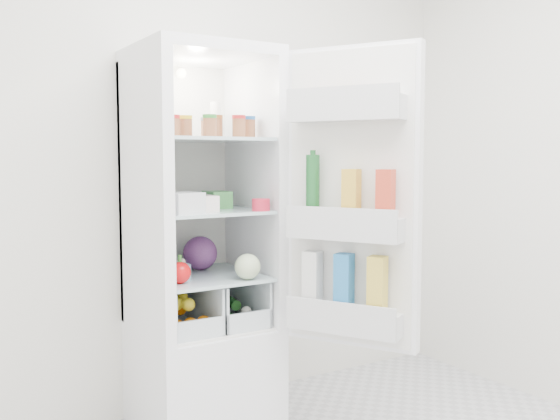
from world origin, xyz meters
TOP-DOWN VIEW (x-y plane):
  - room_walls at (0.00, 0.00)m, footprint 3.02×3.02m
  - refrigerator at (-0.20, 1.25)m, footprint 0.60×0.60m
  - shelf_low at (-0.20, 1.19)m, footprint 0.49×0.53m
  - shelf_mid at (-0.20, 1.19)m, footprint 0.49×0.53m
  - shelf_top at (-0.20, 1.19)m, footprint 0.49×0.53m
  - crisper_left at (-0.32, 1.19)m, footprint 0.23×0.46m
  - crisper_right at (-0.08, 1.19)m, footprint 0.23×0.46m
  - condiment_jars at (-0.21, 1.13)m, footprint 0.46×0.34m
  - squeeze_bottle at (-0.07, 1.32)m, footprint 0.07×0.07m
  - tub_white at (-0.37, 1.02)m, footprint 0.17×0.17m
  - tub_cream at (-0.26, 1.07)m, footprint 0.13×0.13m
  - tin_red at (-0.01, 0.96)m, footprint 0.09×0.09m
  - foil_tray at (-0.22, 1.28)m, footprint 0.16×0.13m
  - tub_green at (-0.11, 1.22)m, footprint 0.10×0.14m
  - red_cabbage at (-0.16, 1.31)m, footprint 0.17×0.17m
  - bell_pepper at (-0.38, 1.05)m, footprint 0.10×0.10m
  - mushroom_bowl at (-0.36, 1.13)m, footprint 0.15×0.15m
  - salad_bag at (-0.08, 0.97)m, footprint 0.12×0.12m
  - citrus_pile at (-0.33, 1.12)m, footprint 0.20×0.24m
  - veg_pile at (-0.07, 1.18)m, footprint 0.16×0.30m
  - fridge_door at (0.25, 0.65)m, footprint 0.42×0.56m

SIDE VIEW (x-z plane):
  - veg_pile at x=-0.07m, z-range 0.51..0.61m
  - citrus_pile at x=-0.33m, z-range 0.51..0.67m
  - crisper_left at x=-0.32m, z-range 0.50..0.72m
  - crisper_right at x=-0.08m, z-range 0.50..0.72m
  - refrigerator at x=-0.20m, z-range -0.23..1.57m
  - shelf_low at x=-0.20m, z-range 0.73..0.75m
  - mushroom_bowl at x=-0.36m, z-range 0.75..0.82m
  - bell_pepper at x=-0.38m, z-range 0.75..0.84m
  - salad_bag at x=-0.08m, z-range 0.75..0.86m
  - red_cabbage at x=-0.16m, z-range 0.75..0.91m
  - shelf_mid at x=-0.20m, z-range 1.04..1.06m
  - foil_tray at x=-0.22m, z-range 1.06..1.10m
  - tin_red at x=-0.01m, z-range 1.06..1.11m
  - tub_cream at x=-0.26m, z-range 1.06..1.13m
  - fridge_door at x=0.25m, z-range 0.44..1.74m
  - tub_green at x=-0.11m, z-range 1.06..1.14m
  - tub_white at x=-0.37m, z-range 1.06..1.15m
  - shelf_top at x=-0.20m, z-range 1.37..1.39m
  - condiment_jars at x=-0.21m, z-range 1.39..1.47m
  - squeeze_bottle at x=-0.07m, z-range 1.39..1.57m
  - room_walls at x=0.00m, z-range 0.29..2.90m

